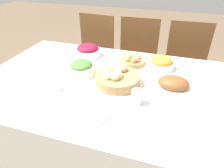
% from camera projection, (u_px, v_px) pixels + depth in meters
% --- Properties ---
extents(ground_plane, '(12.00, 12.00, 0.00)m').
position_uv_depth(ground_plane, '(114.00, 158.00, 1.75)').
color(ground_plane, brown).
extents(dining_table, '(1.84, 1.10, 0.78)m').
position_uv_depth(dining_table, '(114.00, 125.00, 1.54)').
color(dining_table, silver).
rests_on(dining_table, ground).
extents(chair_far_left, '(0.46, 0.46, 0.96)m').
position_uv_depth(chair_far_left, '(93.00, 55.00, 2.34)').
color(chair_far_left, brown).
rests_on(chair_far_left, ground).
extents(chair_far_right, '(0.43, 0.43, 0.96)m').
position_uv_depth(chair_far_right, '(185.00, 68.00, 2.08)').
color(chair_far_right, brown).
rests_on(chair_far_right, ground).
extents(chair_far_center, '(0.43, 0.43, 0.96)m').
position_uv_depth(chair_far_center, '(136.00, 61.00, 2.21)').
color(chair_far_center, brown).
rests_on(chair_far_center, ground).
extents(bread_basket, '(0.29, 0.29, 0.11)m').
position_uv_depth(bread_basket, '(117.00, 78.00, 1.30)').
color(bread_basket, '#AD8451').
rests_on(bread_basket, dining_table).
extents(egg_basket, '(0.20, 0.20, 0.08)m').
position_uv_depth(egg_basket, '(133.00, 61.00, 1.56)').
color(egg_basket, '#AD8451').
rests_on(egg_basket, dining_table).
extents(ham_platter, '(0.30, 0.21, 0.09)m').
position_uv_depth(ham_platter, '(173.00, 84.00, 1.27)').
color(ham_platter, white).
rests_on(ham_platter, dining_table).
extents(green_salad_bowl, '(0.18, 0.18, 0.10)m').
position_uv_depth(green_salad_bowl, '(81.00, 68.00, 1.40)').
color(green_salad_bowl, white).
rests_on(green_salad_bowl, dining_table).
extents(carrot_bowl, '(0.19, 0.19, 0.09)m').
position_uv_depth(carrot_bowl, '(161.00, 63.00, 1.49)').
color(carrot_bowl, white).
rests_on(carrot_bowl, dining_table).
extents(beet_salad_bowl, '(0.21, 0.21, 0.10)m').
position_uv_depth(beet_salad_bowl, '(88.00, 51.00, 1.67)').
color(beet_salad_bowl, white).
rests_on(beet_salad_bowl, dining_table).
extents(dinner_plate, '(0.27, 0.27, 0.01)m').
position_uv_depth(dinner_plate, '(85.00, 113.00, 1.07)').
color(dinner_plate, white).
rests_on(dinner_plate, dining_table).
extents(fork, '(0.01, 0.19, 0.00)m').
position_uv_depth(fork, '(59.00, 107.00, 1.11)').
color(fork, '#B7B7BC').
rests_on(fork, dining_table).
extents(knife, '(0.01, 0.19, 0.00)m').
position_uv_depth(knife, '(114.00, 119.00, 1.03)').
color(knife, '#B7B7BC').
rests_on(knife, dining_table).
extents(spoon, '(0.01, 0.19, 0.00)m').
position_uv_depth(spoon, '(119.00, 120.00, 1.02)').
color(spoon, '#B7B7BC').
rests_on(spoon, dining_table).
extents(drinking_cup, '(0.06, 0.06, 0.09)m').
position_uv_depth(drinking_cup, '(137.00, 97.00, 1.12)').
color(drinking_cup, silver).
rests_on(drinking_cup, dining_table).
extents(butter_dish, '(0.10, 0.06, 0.03)m').
position_uv_depth(butter_dish, '(54.00, 87.00, 1.26)').
color(butter_dish, white).
rests_on(butter_dish, dining_table).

